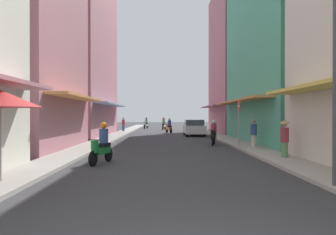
# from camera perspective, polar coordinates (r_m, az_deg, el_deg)

# --- Properties ---
(ground_plane) EXTENTS (120.00, 120.00, 0.00)m
(ground_plane) POSITION_cam_1_polar(r_m,az_deg,el_deg) (26.71, -0.24, -3.57)
(ground_plane) COLOR #38383A
(sidewalk_left) EXTENTS (1.57, 62.54, 0.12)m
(sidewalk_left) POSITION_cam_1_polar(r_m,az_deg,el_deg) (27.04, -9.86, -3.40)
(sidewalk_left) COLOR #9E9991
(sidewalk_left) RESTS_ON ground
(sidewalk_right) EXTENTS (1.57, 62.54, 0.12)m
(sidewalk_right) POSITION_cam_1_polar(r_m,az_deg,el_deg) (27.13, 9.35, -3.38)
(sidewalk_right) COLOR #ADA89E
(sidewalk_right) RESTS_ON ground
(building_left_mid) EXTENTS (7.05, 8.16, 12.46)m
(building_left_mid) POSITION_cam_1_polar(r_m,az_deg,el_deg) (19.10, -26.42, 13.62)
(building_left_mid) COLOR #B7727F
(building_left_mid) RESTS_ON ground
(building_left_far) EXTENTS (7.05, 12.30, 14.20)m
(building_left_far) POSITION_cam_1_polar(r_m,az_deg,el_deg) (29.37, -16.95, 10.67)
(building_left_far) COLOR #B7727F
(building_left_far) RESTS_ON ground
(building_right_mid) EXTENTS (7.05, 12.60, 15.60)m
(building_right_mid) POSITION_cam_1_polar(r_m,az_deg,el_deg) (23.49, 21.34, 15.04)
(building_right_mid) COLOR #4CB28C
(building_right_mid) RESTS_ON ground
(building_right_far) EXTENTS (7.05, 10.49, 15.47)m
(building_right_far) POSITION_cam_1_polar(r_m,az_deg,el_deg) (34.90, 13.61, 10.09)
(building_right_far) COLOR #B7727F
(building_right_far) RESTS_ON ground
(motorbike_white) EXTENTS (0.64, 1.78, 1.58)m
(motorbike_white) POSITION_cam_1_polar(r_m,az_deg,el_deg) (40.09, -0.75, -1.24)
(motorbike_white) COLOR black
(motorbike_white) RESTS_ON ground
(motorbike_orange) EXTENTS (0.74, 1.74, 1.58)m
(motorbike_orange) POSITION_cam_1_polar(r_m,az_deg,el_deg) (32.28, 0.17, -1.63)
(motorbike_orange) COLOR black
(motorbike_orange) RESTS_ON ground
(motorbike_green) EXTENTS (0.70, 1.76, 1.58)m
(motorbike_green) POSITION_cam_1_polar(r_m,az_deg,el_deg) (12.17, -12.02, -4.97)
(motorbike_green) COLOR black
(motorbike_green) RESTS_ON ground
(motorbike_silver) EXTENTS (0.67, 1.77, 1.58)m
(motorbike_silver) POSITION_cam_1_polar(r_m,az_deg,el_deg) (43.35, -4.04, -1.12)
(motorbike_silver) COLOR black
(motorbike_silver) RESTS_ON ground
(motorbike_black) EXTENTS (0.65, 1.78, 1.58)m
(motorbike_black) POSITION_cam_1_polar(r_m,az_deg,el_deg) (19.60, 8.30, -2.94)
(motorbike_black) COLOR black
(motorbike_black) RESTS_ON ground
(parked_car) EXTENTS (1.77, 4.10, 1.45)m
(parked_car) POSITION_cam_1_polar(r_m,az_deg,el_deg) (28.37, 4.75, -1.84)
(parked_car) COLOR silver
(parked_car) RESTS_ON ground
(pedestrian_midway) EXTENTS (0.44, 0.44, 1.66)m
(pedestrian_midway) POSITION_cam_1_polar(r_m,az_deg,el_deg) (13.74, 20.49, -3.41)
(pedestrian_midway) COLOR #598C59
(pedestrian_midway) RESTS_ON ground
(pedestrian_foreground) EXTENTS (0.34, 0.34, 1.61)m
(pedestrian_foreground) POSITION_cam_1_polar(r_m,az_deg,el_deg) (18.08, 15.36, -2.91)
(pedestrian_foreground) COLOR beige
(pedestrian_foreground) RESTS_ON ground
(pedestrian_far) EXTENTS (0.34, 0.34, 1.62)m
(pedestrian_far) POSITION_cam_1_polar(r_m,az_deg,el_deg) (34.91, -8.15, -1.32)
(pedestrian_far) COLOR #334C8C
(pedestrian_far) RESTS_ON ground
(vendor_umbrella) EXTENTS (2.10, 2.10, 2.50)m
(vendor_umbrella) POSITION_cam_1_polar(r_m,az_deg,el_deg) (9.27, -28.26, 3.05)
(vendor_umbrella) COLOR #99999E
(vendor_umbrella) RESTS_ON ground
(street_sign_no_entry) EXTENTS (0.07, 0.60, 2.65)m
(street_sign_no_entry) POSITION_cam_1_polar(r_m,az_deg,el_deg) (17.63, 12.78, -0.02)
(street_sign_no_entry) COLOR gray
(street_sign_no_entry) RESTS_ON ground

